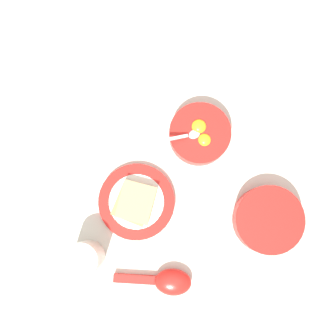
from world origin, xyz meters
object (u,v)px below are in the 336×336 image
at_px(egg_bowl, 200,134).
at_px(soup_spoon, 167,282).
at_px(toast_sandwich, 136,202).
at_px(congee_bowl, 268,220).
at_px(drinking_cup, 84,259).
at_px(toast_plate, 136,202).

height_order(egg_bowl, soup_spoon, egg_bowl).
distance_m(toast_sandwich, soup_spoon, 0.19).
bearing_deg(egg_bowl, soup_spoon, -130.17).
bearing_deg(congee_bowl, drinking_cup, 164.02).
height_order(toast_plate, soup_spoon, soup_spoon).
distance_m(egg_bowl, drinking_cup, 0.37).
height_order(toast_plate, drinking_cup, drinking_cup).
xyz_separation_m(soup_spoon, drinking_cup, (-0.13, 0.13, 0.03)).
distance_m(toast_plate, toast_sandwich, 0.02).
xyz_separation_m(toast_plate, toast_sandwich, (-0.00, -0.00, 0.02)).
bearing_deg(soup_spoon, egg_bowl, 49.83).
height_order(egg_bowl, toast_plate, egg_bowl).
bearing_deg(toast_plate, congee_bowl, -35.33).
bearing_deg(congee_bowl, toast_plate, 144.67).
relative_size(toast_plate, drinking_cup, 1.82).
bearing_deg(soup_spoon, toast_sandwich, 84.60).
xyz_separation_m(egg_bowl, toast_plate, (-0.20, -0.07, -0.02)).
height_order(toast_sandwich, drinking_cup, drinking_cup).
bearing_deg(congee_bowl, egg_bowl, 100.25).
distance_m(toast_plate, drinking_cup, 0.17).
bearing_deg(egg_bowl, congee_bowl, -79.75).
xyz_separation_m(toast_plate, drinking_cup, (-0.15, -0.06, 0.04)).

